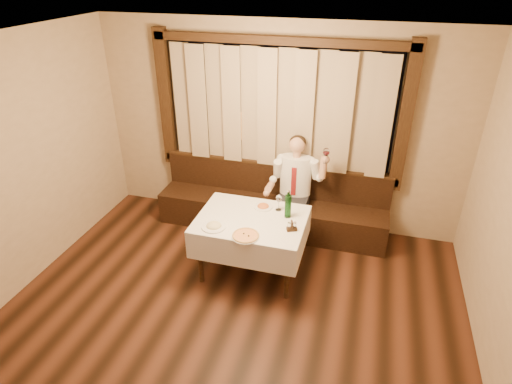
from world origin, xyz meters
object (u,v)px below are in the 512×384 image
(pizza, at_px, (246,236))
(pasta_red, at_px, (263,205))
(banquette, at_px, (272,208))
(dining_table, at_px, (251,226))
(green_bottle, at_px, (288,206))
(cruet_caddy, at_px, (292,227))
(pasta_cream, at_px, (214,224))
(seated_man, at_px, (295,181))

(pizza, relative_size, pasta_red, 1.36)
(banquette, height_order, pasta_red, banquette)
(dining_table, height_order, green_bottle, green_bottle)
(green_bottle, relative_size, cruet_caddy, 2.75)
(pizza, bearing_deg, dining_table, 96.94)
(pizza, height_order, pasta_cream, pasta_cream)
(banquette, bearing_deg, pasta_red, -84.74)
(pasta_cream, height_order, cruet_caddy, cruet_caddy)
(banquette, xyz_separation_m, pizza, (0.05, -1.40, 0.46))
(pasta_red, distance_m, pasta_cream, 0.71)
(banquette, relative_size, pasta_cream, 11.42)
(banquette, bearing_deg, green_bottle, -65.48)
(pasta_cream, bearing_deg, seated_man, 60.88)
(green_bottle, bearing_deg, pasta_cream, -149.60)
(pizza, bearing_deg, pasta_red, 88.07)
(pasta_cream, height_order, seated_man, seated_man)
(cruet_caddy, bearing_deg, pizza, -174.67)
(dining_table, bearing_deg, seated_man, 70.49)
(pizza, distance_m, green_bottle, 0.65)
(pasta_cream, relative_size, seated_man, 0.20)
(pizza, distance_m, pasta_cream, 0.41)
(dining_table, height_order, cruet_caddy, cruet_caddy)
(pasta_cream, relative_size, cruet_caddy, 2.20)
(dining_table, height_order, pizza, pizza)
(pasta_cream, height_order, green_bottle, green_bottle)
(banquette, bearing_deg, pizza, -88.11)
(pizza, relative_size, green_bottle, 0.89)
(green_bottle, bearing_deg, seated_man, 95.03)
(banquette, relative_size, dining_table, 2.52)
(cruet_caddy, xyz_separation_m, seated_man, (-0.17, 1.06, 0.03))
(pasta_cream, bearing_deg, dining_table, 39.93)
(seated_man, bearing_deg, dining_table, -109.51)
(pasta_red, relative_size, cruet_caddy, 1.80)
(green_bottle, distance_m, seated_man, 0.79)
(dining_table, xyz_separation_m, pasta_red, (0.07, 0.28, 0.14))
(pasta_cream, bearing_deg, pasta_red, 53.70)
(pizza, xyz_separation_m, pasta_red, (0.02, 0.66, 0.02))
(green_bottle, distance_m, cruet_caddy, 0.31)
(pasta_red, xyz_separation_m, cruet_caddy, (0.44, -0.40, 0.01))
(dining_table, distance_m, cruet_caddy, 0.54)
(banquette, bearing_deg, seated_man, -15.18)
(banquette, relative_size, cruet_caddy, 25.14)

